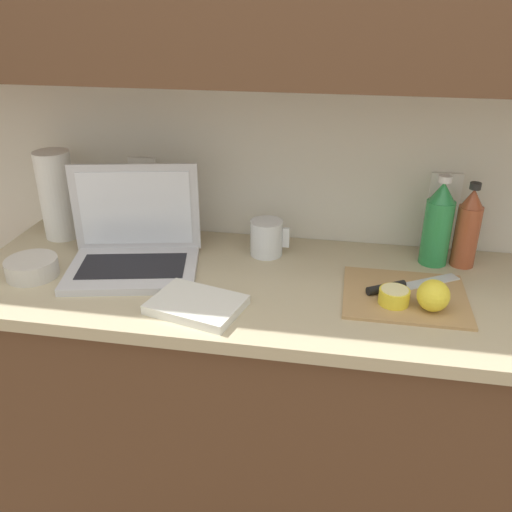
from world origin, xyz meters
TOP-DOWN VIEW (x-y plane):
  - wall_back at (-0.00, 0.23)m, footprint 5.20×0.38m
  - counter_unit at (0.02, 0.00)m, footprint 2.27×0.60m
  - laptop at (-0.68, 0.03)m, footprint 0.41×0.33m
  - cutting_board at (0.07, -0.02)m, footprint 0.31×0.27m
  - knife at (0.05, 0.00)m, footprint 0.25×0.17m
  - lemon_half_cut at (0.04, -0.07)m, footprint 0.08×0.08m
  - lemon_whole_beside at (0.13, -0.09)m, footprint 0.08×0.08m
  - bottle_green_soda at (0.24, 0.20)m, footprint 0.07×0.07m
  - bottle_oil_tall at (0.16, 0.20)m, footprint 0.08×0.08m
  - measuring_cup at (-0.32, 0.17)m, footprint 0.12×0.10m
  - bowl_white at (-0.94, -0.08)m, footprint 0.14×0.14m
  - paper_towel_roll at (-0.99, 0.19)m, footprint 0.11×0.11m
  - dish_towel at (-0.44, -0.17)m, footprint 0.25×0.21m

SIDE VIEW (x-z plane):
  - counter_unit at x=0.02m, z-range 0.01..0.93m
  - cutting_board at x=0.07m, z-range 0.92..0.93m
  - dish_towel at x=-0.44m, z-range 0.92..0.94m
  - knife at x=0.05m, z-range 0.92..0.94m
  - bowl_white at x=-0.94m, z-range 0.92..0.97m
  - lemon_half_cut at x=0.04m, z-range 0.92..0.97m
  - lemon_whole_beside at x=0.13m, z-range 0.93..1.00m
  - measuring_cup at x=-0.32m, z-range 0.92..1.02m
  - laptop at x=-0.68m, z-range 0.84..1.12m
  - bottle_green_soda at x=0.24m, z-range 0.91..1.15m
  - bottle_oil_tall at x=0.16m, z-range 0.91..1.17m
  - paper_towel_roll at x=-0.99m, z-range 0.92..1.19m
  - wall_back at x=0.00m, z-range 0.26..2.86m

